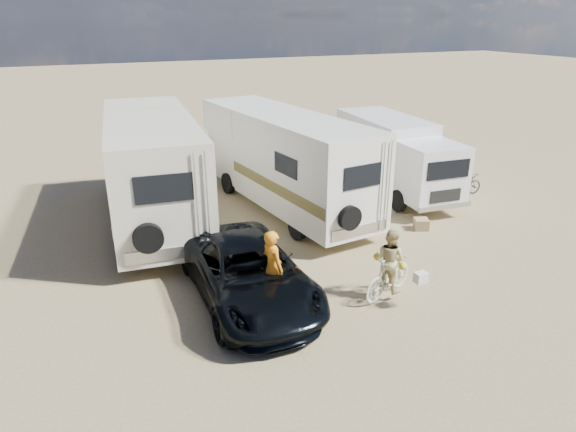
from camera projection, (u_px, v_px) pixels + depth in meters
name	position (u px, v px, depth m)	size (l,w,h in m)	color
ground	(416.00, 299.00, 12.27)	(140.00, 140.00, 0.00)	tan
rv_main	(285.00, 163.00, 17.43)	(2.29, 8.39, 3.32)	white
rv_left	(153.00, 172.00, 16.06)	(2.57, 8.06, 3.48)	beige
box_truck	(396.00, 157.00, 19.20)	(2.08, 6.36, 2.75)	white
dark_suv	(248.00, 273.00, 11.99)	(2.38, 5.16, 1.44)	black
bike_man	(273.00, 289.00, 11.65)	(0.69, 1.99, 1.04)	#D1511C
bike_woman	(389.00, 276.00, 12.25)	(0.50, 1.75, 1.05)	beige
rider_man	(273.00, 275.00, 11.52)	(0.65, 0.43, 1.79)	orange
rider_woman	(389.00, 266.00, 12.16)	(0.76, 0.59, 1.56)	#CDBC7A
bike_parked	(463.00, 185.00, 19.15)	(0.57, 1.63, 0.85)	#272A28
cooler	(273.00, 278.00, 12.82)	(0.48, 0.35, 0.39)	navy
crate	(421.00, 224.00, 16.20)	(0.43, 0.43, 0.34)	#917850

